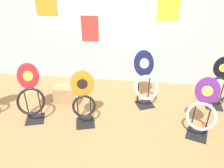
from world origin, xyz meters
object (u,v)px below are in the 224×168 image
at_px(toilet_seat_display_jazz_black, 219,84).
at_px(toilet_seat_display_orange_sun, 84,100).
at_px(toilet_seat_display_crimson_swirl, 31,97).
at_px(toilet_seat_display_purple_note, 202,111).
at_px(storage_box, 68,93).
at_px(toilet_seat_display_navy_moon, 146,81).

bearing_deg(toilet_seat_display_jazz_black, toilet_seat_display_orange_sun, -161.09).
height_order(toilet_seat_display_crimson_swirl, toilet_seat_display_jazz_black, toilet_seat_display_jazz_black).
relative_size(toilet_seat_display_purple_note, toilet_seat_display_orange_sun, 1.00).
bearing_deg(toilet_seat_display_purple_note, toilet_seat_display_jazz_black, 60.31).
height_order(toilet_seat_display_jazz_black, toilet_seat_display_orange_sun, toilet_seat_display_jazz_black).
xyz_separation_m(toilet_seat_display_crimson_swirl, toilet_seat_display_purple_note, (2.48, -0.07, 0.01)).
height_order(toilet_seat_display_purple_note, storage_box, toilet_seat_display_purple_note).
relative_size(toilet_seat_display_jazz_black, toilet_seat_display_navy_moon, 0.98).
bearing_deg(toilet_seat_display_purple_note, toilet_seat_display_navy_moon, 137.11).
height_order(toilet_seat_display_jazz_black, toilet_seat_display_purple_note, toilet_seat_display_jazz_black).
height_order(toilet_seat_display_crimson_swirl, storage_box, toilet_seat_display_crimson_swirl).
bearing_deg(toilet_seat_display_navy_moon, toilet_seat_display_orange_sun, -144.24).
bearing_deg(storage_box, toilet_seat_display_crimson_swirl, -122.62).
xyz_separation_m(toilet_seat_display_purple_note, toilet_seat_display_orange_sun, (-1.66, 0.05, 0.02)).
bearing_deg(toilet_seat_display_jazz_black, toilet_seat_display_purple_note, -119.69).
relative_size(toilet_seat_display_purple_note, storage_box, 1.99).
distance_m(toilet_seat_display_jazz_black, toilet_seat_display_orange_sun, 2.22).
bearing_deg(toilet_seat_display_purple_note, storage_box, 162.84).
distance_m(toilet_seat_display_crimson_swirl, toilet_seat_display_orange_sun, 0.82).
relative_size(toilet_seat_display_jazz_black, storage_box, 2.02).
height_order(toilet_seat_display_crimson_swirl, toilet_seat_display_navy_moon, toilet_seat_display_navy_moon).
height_order(toilet_seat_display_crimson_swirl, toilet_seat_display_orange_sun, same).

